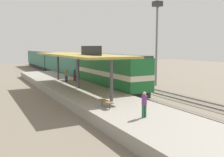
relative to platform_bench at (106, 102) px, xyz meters
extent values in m
plane|color=#706656|center=(8.00, 9.71, -1.34)|extent=(120.00, 120.00, 0.00)
cube|color=#5F5649|center=(6.00, 9.71, -1.32)|extent=(3.20, 110.00, 0.04)
cube|color=gray|center=(5.28, 9.71, -1.26)|extent=(0.10, 110.00, 0.16)
cube|color=gray|center=(6.72, 9.71, -1.26)|extent=(0.10, 110.00, 0.16)
cube|color=#5F5649|center=(10.60, 9.71, -1.32)|extent=(3.20, 110.00, 0.04)
cube|color=gray|center=(9.88, 9.71, -1.26)|extent=(0.10, 110.00, 0.16)
cube|color=gray|center=(11.32, 9.71, -1.26)|extent=(0.10, 110.00, 0.16)
cube|color=gray|center=(1.40, 9.71, -0.89)|extent=(6.00, 44.00, 0.90)
cylinder|color=#47474C|center=(1.40, 1.71, 1.36)|extent=(0.28, 0.28, 3.60)
cylinder|color=#47474C|center=(1.40, 9.71, 1.36)|extent=(0.28, 0.28, 3.60)
cylinder|color=#47474C|center=(1.40, 17.71, 1.36)|extent=(0.28, 0.28, 3.60)
cube|color=#A38E3D|center=(1.40, 9.71, 3.26)|extent=(5.20, 18.00, 0.20)
cube|color=black|center=(1.40, 6.11, 3.81)|extent=(0.12, 4.80, 0.90)
cylinder|color=#333338|center=(0.00, -0.65, -0.23)|extent=(0.07, 0.07, 0.42)
cylinder|color=#333338|center=(0.00, 0.65, -0.23)|extent=(0.07, 0.07, 0.42)
cube|color=brown|center=(0.00, 0.00, 0.02)|extent=(0.44, 1.70, 0.08)
cube|color=#28282D|center=(6.00, 10.88, -0.83)|extent=(2.60, 13.60, 0.70)
cube|color=#1E6B33|center=(6.00, 10.88, 1.27)|extent=(2.90, 14.40, 3.50)
cube|color=#424247|center=(6.00, 10.88, 3.14)|extent=(2.78, 14.11, 0.24)
cube|color=beige|center=(6.00, 10.88, 1.00)|extent=(2.93, 14.43, 0.56)
cube|color=#28282D|center=(6.00, 28.88, -0.83)|extent=(2.60, 19.20, 0.70)
cube|color=#2D6B56|center=(6.00, 28.88, 1.17)|extent=(2.90, 20.00, 3.30)
cube|color=slate|center=(6.00, 28.88, 2.94)|extent=(2.78, 19.60, 0.24)
cube|color=#28282D|center=(6.00, 49.68, -0.83)|extent=(2.60, 19.20, 0.70)
cube|color=#2D6B56|center=(6.00, 49.68, 1.17)|extent=(2.90, 20.00, 3.30)
cube|color=slate|center=(6.00, 49.68, 2.94)|extent=(2.78, 19.60, 0.24)
cylinder|color=slate|center=(13.80, 11.66, 4.16)|extent=(0.28, 0.28, 11.00)
cube|color=#333338|center=(13.80, 11.66, 10.01)|extent=(1.10, 1.10, 0.70)
cylinder|color=navy|center=(1.66, 15.18, -0.02)|extent=(0.16, 0.16, 0.84)
cylinder|color=navy|center=(1.84, 15.18, -0.02)|extent=(0.16, 0.16, 0.84)
cylinder|color=olive|center=(1.75, 15.18, 0.72)|extent=(0.34, 0.34, 0.64)
sphere|color=tan|center=(1.75, 15.18, 1.15)|extent=(0.23, 0.23, 0.23)
cylinder|color=maroon|center=(2.95, 15.53, -0.02)|extent=(0.16, 0.16, 0.84)
cylinder|color=maroon|center=(3.13, 15.53, -0.02)|extent=(0.16, 0.16, 0.84)
cylinder|color=#4C4C51|center=(3.04, 15.53, 0.72)|extent=(0.34, 0.34, 0.64)
sphere|color=tan|center=(3.04, 15.53, 1.15)|extent=(0.23, 0.23, 0.23)
cylinder|color=#23603D|center=(0.88, -3.70, -0.02)|extent=(0.16, 0.16, 0.84)
cylinder|color=#23603D|center=(1.06, -3.70, -0.02)|extent=(0.16, 0.16, 0.84)
cylinder|color=#663375|center=(0.97, -3.70, 0.72)|extent=(0.34, 0.34, 0.64)
sphere|color=tan|center=(0.97, -3.70, 1.15)|extent=(0.23, 0.23, 0.23)
camera|label=1|loc=(-8.51, -17.06, 4.19)|focal=40.73mm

